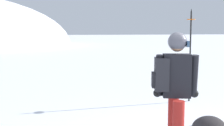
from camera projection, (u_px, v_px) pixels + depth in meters
name	position (u px, v px, depth m)	size (l,w,h in m)	color
snowboarder_main	(174.00, 91.00, 4.02)	(0.89, 1.72, 1.71)	#23B7A3
piste_marker_near	(190.00, 49.00, 7.28)	(0.20, 0.20, 2.27)	black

